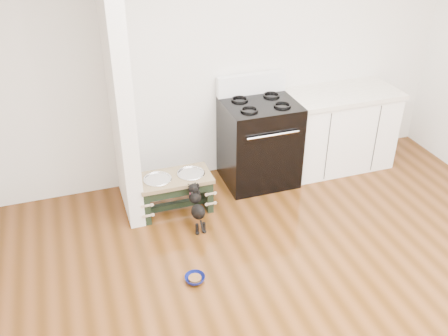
{
  "coord_description": "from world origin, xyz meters",
  "views": [
    {
      "loc": [
        -1.63,
        -2.23,
        2.97
      ],
      "look_at": [
        -0.35,
        1.57,
        0.58
      ],
      "focal_mm": 40.0,
      "sensor_mm": 36.0,
      "label": 1
    }
  ],
  "objects": [
    {
      "name": "dog_feeder",
      "position": [
        -0.76,
        1.87,
        0.28
      ],
      "size": [
        0.72,
        0.39,
        0.41
      ],
      "color": "black",
      "rests_on": "ground"
    },
    {
      "name": "partition_wall",
      "position": [
        -1.18,
        2.1,
        1.35
      ],
      "size": [
        0.15,
        0.8,
        2.7
      ],
      "primitive_type": "cube",
      "color": "silver",
      "rests_on": "ground"
    },
    {
      "name": "cabinet_run",
      "position": [
        1.23,
        2.18,
        0.45
      ],
      "size": [
        1.24,
        0.64,
        0.91
      ],
      "color": "white",
      "rests_on": "ground"
    },
    {
      "name": "puppy",
      "position": [
        -0.63,
        1.53,
        0.24
      ],
      "size": [
        0.13,
        0.37,
        0.44
      ],
      "color": "black",
      "rests_on": "ground"
    },
    {
      "name": "oven_range",
      "position": [
        0.25,
        2.16,
        0.48
      ],
      "size": [
        0.76,
        0.69,
        1.14
      ],
      "color": "black",
      "rests_on": "ground"
    },
    {
      "name": "room_shell",
      "position": [
        0.0,
        0.0,
        1.62
      ],
      "size": [
        5.0,
        5.0,
        5.0
      ],
      "color": "silver",
      "rests_on": "ground"
    },
    {
      "name": "ground",
      "position": [
        0.0,
        0.0,
        0.0
      ],
      "size": [
        5.0,
        5.0,
        0.0
      ],
      "primitive_type": "plane",
      "color": "#43250C",
      "rests_on": "ground"
    },
    {
      "name": "floor_bowl",
      "position": [
        -0.86,
        0.81,
        0.03
      ],
      "size": [
        0.18,
        0.18,
        0.05
      ],
      "rotation": [
        0.0,
        0.0,
        0.06
      ],
      "color": "navy",
      "rests_on": "ground"
    }
  ]
}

